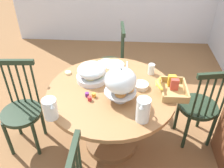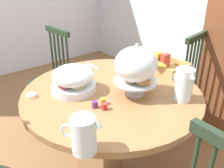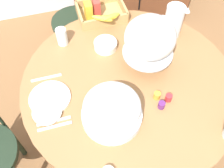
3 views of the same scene
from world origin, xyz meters
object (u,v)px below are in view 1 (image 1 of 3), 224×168
object	(u,v)px
milk_pitcher	(143,111)
china_plate_large	(114,65)
fruit_platter_covered	(92,73)
cereal_basket	(171,88)
dining_table	(111,107)
pastry_stand_with_dome	(121,82)
windsor_chair_far_side	(22,111)
butter_dish	(68,73)
china_plate_small	(106,62)
orange_juice_pitcher	(50,109)
windsor_chair_facing_door	(112,65)
windsor_chair_by_cabinet	(199,108)
cereal_bowl	(141,86)
drinking_glass	(151,69)

from	to	relation	value
milk_pitcher	china_plate_large	size ratio (longest dim) A/B	0.95
fruit_platter_covered	cereal_basket	size ratio (longest dim) A/B	0.95
dining_table	milk_pitcher	xyz separation A→B (m)	(0.37, 0.27, 0.31)
pastry_stand_with_dome	fruit_platter_covered	distance (m)	0.42
windsor_chair_far_side	butter_dish	world-z (taller)	windsor_chair_far_side
pastry_stand_with_dome	china_plate_small	bearing A→B (deg)	-163.95
orange_juice_pitcher	windsor_chair_facing_door	bearing A→B (deg)	162.38
windsor_chair_facing_door	windsor_chair_far_side	size ratio (longest dim) A/B	1.00
windsor_chair_by_cabinet	milk_pitcher	world-z (taller)	windsor_chair_by_cabinet
cereal_bowl	windsor_chair_facing_door	bearing A→B (deg)	-158.52
china_plate_small	cereal_bowl	xyz separation A→B (m)	(0.41, 0.36, 0.01)
china_plate_small	butter_dish	bearing A→B (deg)	-60.17
pastry_stand_with_dome	windsor_chair_far_side	bearing A→B (deg)	-95.79
windsor_chair_facing_door	fruit_platter_covered	xyz separation A→B (m)	(0.74, -0.15, 0.37)
orange_juice_pitcher	cereal_basket	bearing A→B (deg)	111.51
windsor_chair_facing_door	china_plate_large	distance (m)	0.55
pastry_stand_with_dome	cereal_bowl	xyz separation A→B (m)	(-0.19, 0.19, -0.17)
windsor_chair_by_cabinet	china_plate_large	distance (m)	0.99
dining_table	drinking_glass	distance (m)	0.56
windsor_chair_far_side	cereal_basket	size ratio (longest dim) A/B	3.09
fruit_platter_covered	butter_dish	distance (m)	0.28
pastry_stand_with_dome	milk_pitcher	bearing A→B (deg)	38.19
cereal_basket	drinking_glass	size ratio (longest dim) A/B	2.87
dining_table	china_plate_small	xyz separation A→B (m)	(-0.47, -0.09, 0.23)
orange_juice_pitcher	cereal_basket	distance (m)	1.09
dining_table	fruit_platter_covered	distance (m)	0.39
cereal_bowl	fruit_platter_covered	bearing A→B (deg)	-101.67
butter_dish	pastry_stand_with_dome	bearing A→B (deg)	54.98
dining_table	china_plate_small	size ratio (longest dim) A/B	8.02
china_plate_large	cereal_basket	bearing A→B (deg)	52.49
milk_pitcher	china_plate_small	xyz separation A→B (m)	(-0.83, -0.36, -0.08)
cereal_basket	china_plate_small	distance (m)	0.78
orange_juice_pitcher	cereal_basket	size ratio (longest dim) A/B	0.57
orange_juice_pitcher	china_plate_large	distance (m)	0.95
windsor_chair_by_cabinet	windsor_chair_far_side	world-z (taller)	same
cereal_bowl	china_plate_small	bearing A→B (deg)	-138.41
dining_table	cereal_basket	world-z (taller)	cereal_basket
windsor_chair_facing_door	milk_pitcher	world-z (taller)	windsor_chair_facing_door
fruit_platter_covered	drinking_glass	size ratio (longest dim) A/B	2.73
drinking_glass	windsor_chair_far_side	bearing A→B (deg)	-75.41
pastry_stand_with_dome	milk_pitcher	distance (m)	0.32
milk_pitcher	windsor_chair_far_side	bearing A→B (deg)	-105.94
cereal_bowl	pastry_stand_with_dome	bearing A→B (deg)	-44.33
dining_table	pastry_stand_with_dome	size ratio (longest dim) A/B	3.50
windsor_chair_by_cabinet	pastry_stand_with_dome	world-z (taller)	pastry_stand_with_dome
dining_table	butter_dish	size ratio (longest dim) A/B	20.06
pastry_stand_with_dome	milk_pitcher	world-z (taller)	pastry_stand_with_dome
cereal_basket	butter_dish	size ratio (longest dim) A/B	5.27
china_plate_small	orange_juice_pitcher	bearing A→B (deg)	-24.03
dining_table	windsor_chair_facing_door	bearing A→B (deg)	-176.46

